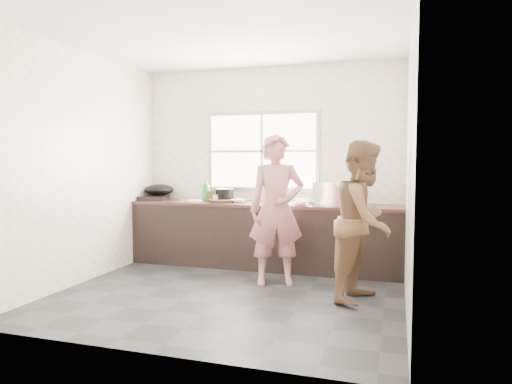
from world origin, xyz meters
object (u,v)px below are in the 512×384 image
(black_pot, at_px, (225,195))
(bowl_crabs, at_px, (303,201))
(bottle_brown_tall, at_px, (212,194))
(bowl_mince, at_px, (238,201))
(bottle_green, at_px, (206,190))
(cutting_board, at_px, (223,201))
(bottle_brown_short, at_px, (212,194))
(pot_lid_right, at_px, (188,199))
(plate_food, at_px, (195,201))
(bowl_held, at_px, (300,203))
(dish_rack, at_px, (331,194))
(pot_lid_left, at_px, (185,199))
(glass_jar, at_px, (215,198))
(burner, at_px, (153,198))
(woman, at_px, (276,215))
(person_side, at_px, (364,221))
(wok, at_px, (159,190))

(black_pot, bearing_deg, bowl_crabs, 3.09)
(bottle_brown_tall, bearing_deg, black_pot, -13.28)
(bowl_mince, height_order, bottle_green, bottle_green)
(cutting_board, height_order, bottle_brown_short, bottle_brown_short)
(pot_lid_right, bearing_deg, plate_food, -45.81)
(bowl_held, xyz_separation_m, black_pot, (-1.11, 0.24, 0.06))
(bowl_mince, height_order, dish_rack, dish_rack)
(bowl_mince, bearing_deg, bottle_green, 157.47)
(black_pot, xyz_separation_m, pot_lid_left, (-0.64, 0.10, -0.08))
(glass_jar, bearing_deg, black_pot, 49.59)
(bowl_crabs, xyz_separation_m, burner, (-2.16, -0.08, 0.00))
(woman, bearing_deg, person_side, -37.72)
(dish_rack, bearing_deg, person_side, -45.31)
(person_side, height_order, plate_food, person_side)
(bottle_green, bearing_deg, bowl_crabs, -2.24)
(bottle_brown_tall, bearing_deg, cutting_board, -34.05)
(person_side, xyz_separation_m, wok, (-2.98, 1.18, 0.19))
(plate_food, distance_m, burner, 0.67)
(person_side, distance_m, bowl_held, 1.21)
(bottle_brown_short, height_order, dish_rack, dish_rack)
(plate_food, distance_m, pot_lid_right, 0.30)
(bowl_crabs, distance_m, pot_lid_left, 1.72)
(bottle_brown_tall, height_order, glass_jar, bottle_brown_tall)
(black_pot, xyz_separation_m, bottle_green, (-0.32, 0.11, 0.06))
(woman, relative_size, burner, 4.32)
(bowl_held, bearing_deg, bowl_crabs, 94.60)
(cutting_board, height_order, bowl_held, bowl_held)
(pot_lid_left, xyz_separation_m, pot_lid_right, (0.02, 0.04, -0.00))
(person_side, bearing_deg, bowl_mince, 75.64)
(glass_jar, xyz_separation_m, wok, (-0.95, 0.17, 0.09))
(dish_rack, bearing_deg, bottle_brown_tall, -166.33)
(bowl_held, bearing_deg, burner, 174.40)
(bottle_brown_tall, relative_size, wok, 0.44)
(plate_food, bearing_deg, dish_rack, -1.24)
(bottle_brown_short, bearing_deg, pot_lid_right, -169.88)
(glass_jar, bearing_deg, bowl_mince, -2.61)
(person_side, xyz_separation_m, black_pot, (-1.95, 1.11, 0.14))
(bowl_held, distance_m, bottle_brown_tall, 1.34)
(bowl_crabs, distance_m, wok, 2.12)
(bowl_crabs, relative_size, wok, 0.41)
(cutting_board, distance_m, pot_lid_right, 0.68)
(bowl_crabs, relative_size, bowl_held, 0.82)
(bottle_green, bearing_deg, bowl_mince, -22.53)
(dish_rack, bearing_deg, bowl_mince, -160.57)
(woman, bearing_deg, bowl_held, 53.57)
(black_pot, height_order, pot_lid_left, black_pot)
(bowl_held, distance_m, burner, 2.20)
(person_side, xyz_separation_m, plate_food, (-2.36, 1.03, 0.06))
(bowl_crabs, height_order, bottle_brown_short, bottle_brown_short)
(cutting_board, bearing_deg, person_side, -27.72)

